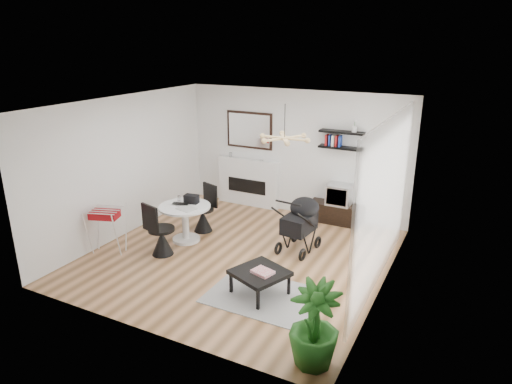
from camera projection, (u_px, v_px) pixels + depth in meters
The scene contains 25 objects.
floor at pixel (239, 256), 8.16m from camera, with size 5.00×5.00×0.00m, color brown.
ceiling at pixel (238, 104), 7.30m from camera, with size 5.00×5.00×0.00m, color white.
wall_back at pixel (295, 153), 9.84m from camera, with size 5.00×5.00×0.00m, color white.
wall_left at pixel (126, 166), 8.80m from camera, with size 5.00×5.00×0.00m, color white.
wall_right at pixel (388, 208), 6.65m from camera, with size 5.00×5.00×0.00m, color white.
sheer_curtain at pixel (384, 202), 6.86m from camera, with size 0.04×3.60×2.60m, color white.
fireplace at pixel (248, 176), 10.46m from camera, with size 1.50×0.17×2.16m.
shelf_lower at pixel (341, 148), 9.20m from camera, with size 0.90×0.25×0.04m, color black.
shelf_upper at pixel (342, 132), 9.10m from camera, with size 0.90×0.25×0.04m, color black.
pendant_lamp at pixel (284, 138), 7.42m from camera, with size 0.90×0.90×0.10m, color tan, non-canonical shape.
tv_console at pixel (336, 213), 9.58m from camera, with size 1.12×0.39×0.42m, color black.
crt_tv at pixel (339, 194), 9.42m from camera, with size 0.49×0.43×0.43m.
dining_table at pixel (185, 218), 8.63m from camera, with size 0.97×0.97×0.71m.
laptop at pixel (180, 205), 8.57m from camera, with size 0.32×0.20×0.03m, color black.
black_bag at pixel (191, 199), 8.68m from camera, with size 0.27×0.16×0.16m, color black.
newspaper at pixel (187, 209), 8.40m from camera, with size 0.33×0.27×0.01m, color silver.
drinking_glass at pixel (179, 198), 8.80m from camera, with size 0.06×0.06×0.10m, color white.
chair_far at pixel (204, 217), 9.14m from camera, with size 0.49×0.51×0.95m.
chair_near at pixel (161, 238), 8.11m from camera, with size 0.51×0.52×0.99m.
drying_rack at pixel (107, 230), 8.16m from camera, with size 0.70×0.68×0.84m.
stroller at pixel (300, 226), 8.27m from camera, with size 0.63×0.92×1.08m.
rug at pixel (264, 296), 6.88m from camera, with size 1.66×1.20×0.01m, color #9B9B9B.
coffee_table at pixel (260, 274), 6.85m from camera, with size 0.94×0.94×0.37m.
magazines at pixel (263, 272), 6.76m from camera, with size 0.30×0.24×0.04m, color #D33444.
potted_plant at pixel (314, 325), 5.29m from camera, with size 0.60×0.60×1.07m, color #205D1A.
Camera 1 is at (3.61, -6.43, 3.69)m, focal length 32.00 mm.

